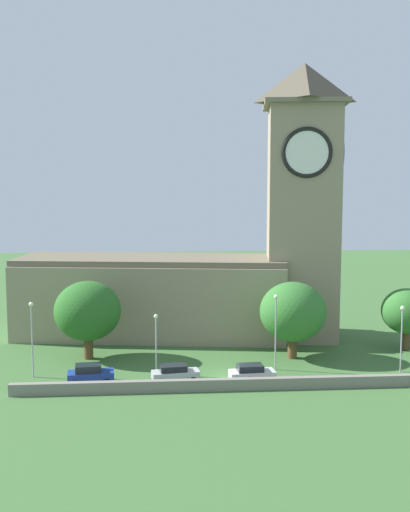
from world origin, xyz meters
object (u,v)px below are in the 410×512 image
Objects in this scene: church at (210,259)px; tree_riverside_east at (407,311)px; streetlamp_west_mid at (156,333)px; tree_riverside_west at (293,312)px; car_white at (252,373)px; car_blue at (90,374)px; streetlamp_west_end at (32,328)px; car_silver at (175,373)px; tree_by_tower at (88,311)px; streetlamp_central at (276,321)px; streetlamp_east_mid at (402,328)px.

tree_riverside_east is (21.69, -8.58, -5.10)m from church.
tree_riverside_west reaches higher than streetlamp_west_mid.
tree_riverside_west is (5.64, 7.78, 4.25)m from car_white.
streetlamp_west_end reaches higher than car_blue.
car_blue is 0.63× the size of tree_riverside_east.
car_silver is 0.55× the size of tree_by_tower.
tree_riverside_east reaches higher than car_silver.
streetlamp_west_mid is 0.78× the size of streetlamp_central.
streetlamp_east_mid is 0.80× the size of tree_by_tower.
tree_riverside_east reaches higher than car_white.
church reaches higher than tree_riverside_east.
car_white is 19.35m from tree_by_tower.
streetlamp_central is 17.51m from tree_riverside_east.
church is 20.61m from car_silver.
tree_riverside_east is 0.85× the size of tree_riverside_west.
car_blue is (-12.89, -18.07, -8.64)m from church.
car_silver is (-4.88, -18.01, -8.76)m from church.
car_white is at bearing -152.39° from tree_riverside_east.
car_silver is at bearing -176.53° from streetlamp_east_mid.
streetlamp_west_mid is 0.72× the size of tree_by_tower.
tree_riverside_east is at bearing 9.55° from tree_riverside_west.
streetlamp_east_mid is at bearing -30.46° from tree_riverside_west.
tree_riverside_west reaches higher than streetlamp_east_mid.
streetlamp_west_mid is 9.60m from tree_by_tower.
streetlamp_east_mid is 0.81× the size of tree_riverside_west.
church reaches higher than tree_riverside_west.
car_blue is 0.53× the size of tree_by_tower.
tree_by_tower is at bearing 140.40° from streetlamp_west_mid.
streetlamp_west_mid is at bearing -39.60° from tree_by_tower.
streetlamp_central is at bearing 1.43° from streetlamp_west_end.
streetlamp_west_mid is at bearing -166.29° from tree_riverside_east.
car_white is at bearing -82.59° from church.
streetlamp_central is (24.09, 0.60, 0.17)m from streetlamp_west_end.
car_blue is 0.58× the size of streetlamp_central.
streetlamp_west_end is 1.11× the size of streetlamp_east_mid.
church is at bearing 126.56° from tree_riverside_west.
church is 17.73m from streetlamp_west_mid.
tree_riverside_west is at bearing 54.07° from car_white.
tree_by_tower is (-7.35, 6.08, 1.10)m from streetlamp_west_mid.
streetlamp_west_end is 7.75m from tree_by_tower.
streetlamp_east_mid is at bearing -12.76° from tree_by_tower.
tree_by_tower reaches higher than streetlamp_west_end.
tree_riverside_east is at bearing -21.58° from church.
streetlamp_central is 1.15× the size of streetlamp_east_mid.
streetlamp_west_end is 36.56m from streetlamp_east_mid.
car_silver is 0.61× the size of streetlamp_central.
streetlamp_east_mid reaches higher than car_silver.
streetlamp_central is 0.92× the size of tree_by_tower.
church is at bearing 97.41° from car_white.
tree_riverside_east reaches higher than streetlamp_east_mid.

